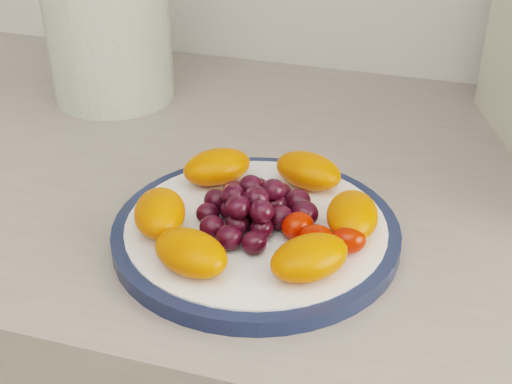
% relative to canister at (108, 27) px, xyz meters
% --- Properties ---
extents(plate_rim, '(0.26, 0.26, 0.01)m').
position_rel_canister_xyz_m(plate_rim, '(0.27, -0.25, -0.08)').
color(plate_rim, '#131D3A').
rests_on(plate_rim, counter).
extents(plate_face, '(0.23, 0.23, 0.02)m').
position_rel_canister_xyz_m(plate_face, '(0.27, -0.25, -0.08)').
color(plate_face, white).
rests_on(plate_face, counter).
extents(canister, '(0.18, 0.18, 0.18)m').
position_rel_canister_xyz_m(canister, '(0.00, 0.00, 0.00)').
color(canister, '#335B11').
rests_on(canister, counter).
extents(fruit_plate, '(0.22, 0.22, 0.04)m').
position_rel_canister_xyz_m(fruit_plate, '(0.27, -0.26, -0.06)').
color(fruit_plate, '#D34600').
rests_on(fruit_plate, plate_face).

